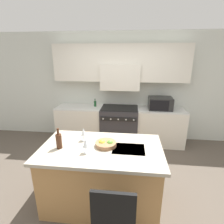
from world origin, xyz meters
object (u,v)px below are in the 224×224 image
at_px(range_stove, 119,125).
at_px(island_chair, 114,224).
at_px(wine_glass_far, 84,132).
at_px(fruit_bowl, 106,144).
at_px(wine_glass_near, 86,143).
at_px(microwave, 160,103).
at_px(oil_bottle_on_counter, 95,104).
at_px(wine_bottle, 59,141).

relative_size(range_stove, island_chair, 0.87).
relative_size(wine_glass_far, fruit_bowl, 0.68).
relative_size(wine_glass_near, fruit_bowl, 0.68).
bearing_deg(wine_glass_far, microwave, 52.63).
bearing_deg(fruit_bowl, oil_bottle_on_counter, 105.80).
distance_m(wine_glass_far, fruit_bowl, 0.39).
height_order(wine_glass_near, fruit_bowl, wine_glass_near).
xyz_separation_m(microwave, wine_glass_far, (-1.38, -1.81, 0.00)).
xyz_separation_m(wine_glass_far, oil_bottle_on_counter, (-0.21, 1.87, -0.07)).
relative_size(island_chair, fruit_bowl, 3.56).
distance_m(range_stove, microwave, 1.14).
bearing_deg(range_stove, wine_bottle, -108.65).
xyz_separation_m(range_stove, microwave, (0.97, 0.02, 0.59)).
bearing_deg(wine_glass_near, fruit_bowl, 42.17).
relative_size(range_stove, fruit_bowl, 3.10).
height_order(range_stove, wine_glass_near, wine_glass_near).
relative_size(microwave, wine_glass_far, 2.70).
height_order(wine_bottle, oil_bottle_on_counter, wine_bottle).
height_order(wine_bottle, fruit_bowl, wine_bottle).
xyz_separation_m(wine_bottle, wine_glass_near, (0.40, -0.08, 0.03)).
bearing_deg(wine_glass_far, island_chair, -61.69).
relative_size(range_stove, wine_bottle, 3.15).
relative_size(microwave, oil_bottle_on_counter, 2.74).
bearing_deg(wine_bottle, wine_glass_near, -11.67).
height_order(wine_bottle, wine_glass_far, wine_bottle).
relative_size(wine_bottle, fruit_bowl, 0.98).
height_order(microwave, island_chair, microwave).
distance_m(island_chair, fruit_bowl, 1.01).
relative_size(range_stove, oil_bottle_on_counter, 4.65).
bearing_deg(microwave, wine_bottle, -128.82).
bearing_deg(island_chair, range_stove, 93.06).
distance_m(microwave, fruit_bowl, 2.19).
bearing_deg(microwave, wine_glass_far, -127.37).
bearing_deg(range_stove, wine_glass_near, -97.82).
distance_m(wine_glass_near, oil_bottle_on_counter, 2.23).
height_order(wine_glass_far, fruit_bowl, wine_glass_far).
xyz_separation_m(wine_bottle, wine_glass_far, (0.28, 0.25, 0.03)).
height_order(wine_bottle, wine_glass_near, wine_bottle).
distance_m(island_chair, wine_glass_near, 0.96).
height_order(range_stove, microwave, microwave).
distance_m(range_stove, wine_glass_near, 2.23).
bearing_deg(wine_glass_far, wine_glass_near, -70.39).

